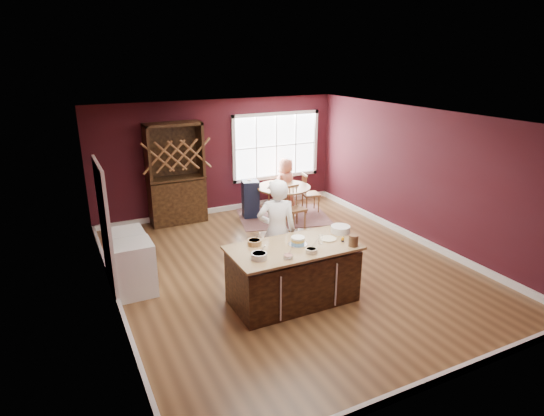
{
  "coord_description": "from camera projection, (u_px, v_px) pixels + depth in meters",
  "views": [
    {
      "loc": [
        -3.57,
        -6.54,
        3.67
      ],
      "look_at": [
        -0.15,
        0.38,
        1.05
      ],
      "focal_mm": 30.0,
      "sensor_mm": 36.0,
      "label": 1
    }
  ],
  "objects": [
    {
      "name": "washer",
      "position": [
        134.0,
        268.0,
        7.22
      ],
      "size": [
        0.6,
        0.59,
        0.88
      ],
      "primitive_type": "cube",
      "color": "white",
      "rests_on": "ground"
    },
    {
      "name": "bowl_yellow",
      "position": [
        254.0,
        242.0,
        6.9
      ],
      "size": [
        0.21,
        0.21,
        0.08
      ],
      "primitive_type": "cylinder",
      "color": "#926B4A",
      "rests_on": "kitchen_island"
    },
    {
      "name": "baker",
      "position": [
        277.0,
        232.0,
        7.48
      ],
      "size": [
        0.76,
        0.61,
        1.8
      ],
      "primitive_type": "imported",
      "rotation": [
        0.0,
        0.0,
        2.83
      ],
      "color": "white",
      "rests_on": "ground"
    },
    {
      "name": "rug",
      "position": [
        283.0,
        217.0,
        10.8
      ],
      "size": [
        2.39,
        2.06,
        0.01
      ],
      "primitive_type": "cube",
      "rotation": [
        0.0,
        0.0,
        -0.26
      ],
      "color": "brown",
      "rests_on": "ground"
    },
    {
      "name": "dinner_plate",
      "position": [
        328.0,
        239.0,
        7.11
      ],
      "size": [
        0.26,
        0.26,
        0.02
      ],
      "primitive_type": "cylinder",
      "color": "beige",
      "rests_on": "kitchen_island"
    },
    {
      "name": "dryer",
      "position": [
        127.0,
        254.0,
        7.77
      ],
      "size": [
        0.59,
        0.57,
        0.86
      ],
      "primitive_type": "cube",
      "color": "silver",
      "rests_on": "ground"
    },
    {
      "name": "layer_cake",
      "position": [
        298.0,
        241.0,
        6.9
      ],
      "size": [
        0.3,
        0.3,
        0.12
      ],
      "primitive_type": null,
      "color": "white",
      "rests_on": "kitchen_island"
    },
    {
      "name": "table_cup",
      "position": [
        272.0,
        184.0,
        10.6
      ],
      "size": [
        0.13,
        0.13,
        0.09
      ],
      "primitive_type": "imported",
      "rotation": [
        0.0,
        0.0,
        -0.05
      ],
      "color": "silver",
      "rests_on": "dining_table"
    },
    {
      "name": "hutch",
      "position": [
        176.0,
        174.0,
        10.12
      ],
      "size": [
        1.24,
        0.52,
        2.27
      ],
      "primitive_type": "cube",
      "color": "#311E10",
      "rests_on": "ground"
    },
    {
      "name": "kitchen_island",
      "position": [
        293.0,
        275.0,
        7.0
      ],
      "size": [
        1.96,
        1.03,
        0.92
      ],
      "color": "black",
      "rests_on": "ground"
    },
    {
      "name": "toy_figurine",
      "position": [
        343.0,
        239.0,
        7.01
      ],
      "size": [
        0.05,
        0.05,
        0.08
      ],
      "primitive_type": null,
      "color": "#ED9F0C",
      "rests_on": "kitchen_island"
    },
    {
      "name": "high_chair",
      "position": [
        251.0,
        198.0,
        10.67
      ],
      "size": [
        0.45,
        0.45,
        0.92
      ],
      "primitive_type": null,
      "rotation": [
        0.0,
        0.0,
        -0.23
      ],
      "color": "black",
      "rests_on": "ground"
    },
    {
      "name": "seated_woman",
      "position": [
        286.0,
        185.0,
        11.09
      ],
      "size": [
        0.74,
        0.62,
        1.3
      ],
      "primitive_type": "imported",
      "rotation": [
        0.0,
        0.0,
        3.52
      ],
      "color": "#D0745B",
      "rests_on": "ground"
    },
    {
      "name": "dining_table",
      "position": [
        284.0,
        195.0,
        10.63
      ],
      "size": [
        1.25,
        1.25,
        0.75
      ],
      "color": "brown",
      "rests_on": "ground"
    },
    {
      "name": "drinking_glass",
      "position": [
        321.0,
        239.0,
        6.92
      ],
      "size": [
        0.07,
        0.07,
        0.15
      ],
      "primitive_type": "cylinder",
      "color": "white",
      "rests_on": "kitchen_island"
    },
    {
      "name": "chair_south",
      "position": [
        296.0,
        207.0,
        10.0
      ],
      "size": [
        0.44,
        0.42,
        0.95
      ],
      "primitive_type": null,
      "rotation": [
        0.0,
        0.0,
        0.11
      ],
      "color": "brown",
      "rests_on": "ground"
    },
    {
      "name": "table_plate",
      "position": [
        294.0,
        186.0,
        10.55
      ],
      "size": [
        0.2,
        0.2,
        0.01
      ],
      "primitive_type": "cylinder",
      "color": "beige",
      "rests_on": "dining_table"
    },
    {
      "name": "stoneware_crock",
      "position": [
        353.0,
        240.0,
        6.84
      ],
      "size": [
        0.15,
        0.15,
        0.18
      ],
      "primitive_type": "cylinder",
      "color": "brown",
      "rests_on": "kitchen_island"
    },
    {
      "name": "toddler",
      "position": [
        248.0,
        184.0,
        10.53
      ],
      "size": [
        0.18,
        0.14,
        0.26
      ],
      "primitive_type": null,
      "color": "#8CA5BF",
      "rests_on": "high_chair"
    },
    {
      "name": "doorway",
      "position": [
        106.0,
        231.0,
        7.17
      ],
      "size": [
        0.08,
        1.26,
        2.13
      ],
      "primitive_type": null,
      "color": "white",
      "rests_on": "room_shell"
    },
    {
      "name": "chair_north",
      "position": [
        278.0,
        186.0,
        11.47
      ],
      "size": [
        0.56,
        0.55,
        1.01
      ],
      "primitive_type": null,
      "rotation": [
        0.0,
        0.0,
        3.6
      ],
      "color": "#966331",
      "rests_on": "ground"
    },
    {
      "name": "bowl_pink",
      "position": [
        288.0,
        257.0,
        6.44
      ],
      "size": [
        0.15,
        0.15,
        0.05
      ],
      "primitive_type": "cylinder",
      "color": "white",
      "rests_on": "kitchen_island"
    },
    {
      "name": "window",
      "position": [
        276.0,
        146.0,
        11.33
      ],
      "size": [
        2.36,
        0.1,
        1.66
      ],
      "primitive_type": null,
      "color": "white",
      "rests_on": "room_shell"
    },
    {
      "name": "bowl_olive",
      "position": [
        311.0,
        251.0,
        6.62
      ],
      "size": [
        0.17,
        0.17,
        0.07
      ],
      "primitive_type": "cylinder",
      "color": "beige",
      "rests_on": "kitchen_island"
    },
    {
      "name": "bowl_blue",
      "position": [
        259.0,
        256.0,
        6.42
      ],
      "size": [
        0.23,
        0.23,
        0.09
      ],
      "primitive_type": "cylinder",
      "color": "white",
      "rests_on": "kitchen_island"
    },
    {
      "name": "chair_east",
      "position": [
        311.0,
        192.0,
        11.04
      ],
      "size": [
        0.46,
        0.48,
        0.97
      ],
      "primitive_type": null,
      "rotation": [
        0.0,
        0.0,
        1.37
      ],
      "color": "brown",
      "rests_on": "ground"
    },
    {
      "name": "white_tub",
      "position": [
        340.0,
        229.0,
        7.38
      ],
      "size": [
        0.31,
        0.31,
        0.11
      ],
      "primitive_type": "cylinder",
      "color": "white",
      "rests_on": "kitchen_island"
    },
    {
      "name": "room_shell",
      "position": [
        289.0,
        197.0,
        7.8
      ],
      "size": [
        7.0,
        7.0,
        7.0
      ],
      "color": "brown",
      "rests_on": "ground"
    }
  ]
}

